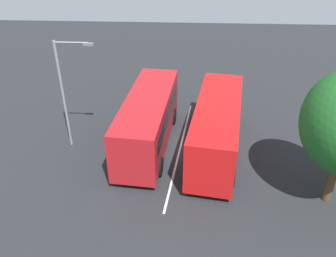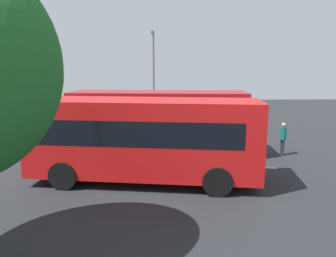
{
  "view_description": "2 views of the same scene",
  "coord_description": "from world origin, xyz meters",
  "views": [
    {
      "loc": [
        -17.98,
        -0.21,
        12.49
      ],
      "look_at": [
        -0.28,
        0.77,
        1.59
      ],
      "focal_mm": 36.74,
      "sensor_mm": 36.0,
      "label": 1
    },
    {
      "loc": [
        0.1,
        -14.56,
        4.6
      ],
      "look_at": [
        0.71,
        -0.33,
        1.85
      ],
      "focal_mm": 34.02,
      "sensor_mm": 36.0,
      "label": 2
    }
  ],
  "objects": [
    {
      "name": "ground_plane",
      "position": [
        0.0,
        0.0,
        0.0
      ],
      "size": [
        61.18,
        61.18,
        0.0
      ],
      "primitive_type": "plane",
      "color": "#232628"
    },
    {
      "name": "bus_far_left",
      "position": [
        -0.31,
        -2.15,
        1.85
      ],
      "size": [
        9.38,
        3.87,
        3.35
      ],
      "rotation": [
        0.0,
        0.0,
        -0.15
      ],
      "color": "red",
      "rests_on": "ground"
    },
    {
      "name": "bus_center_left",
      "position": [
        0.33,
        2.02,
        1.85
      ],
      "size": [
        9.3,
        3.35,
        3.35
      ],
      "rotation": [
        0.0,
        0.0,
        -0.09
      ],
      "color": "#AD191E",
      "rests_on": "ground"
    },
    {
      "name": "pedestrian",
      "position": [
        6.85,
        1.5,
        1.04
      ],
      "size": [
        0.35,
        0.35,
        1.75
      ],
      "rotation": [
        0.0,
        0.0,
        3.24
      ],
      "color": "#232833",
      "rests_on": "ground"
    },
    {
      "name": "street_lamp",
      "position": [
        0.04,
        6.79,
        3.94
      ],
      "size": [
        0.2,
        2.27,
        6.8
      ],
      "rotation": [
        0.0,
        0.0,
        -1.58
      ],
      "color": "gray",
      "rests_on": "ground"
    },
    {
      "name": "lane_stripe_outer_left",
      "position": [
        0.0,
        0.0,
        0.0
      ],
      "size": [
        11.55,
        1.48,
        0.01
      ],
      "primitive_type": "cube",
      "rotation": [
        0.0,
        0.0,
        -0.12
      ],
      "color": "silver",
      "rests_on": "ground"
    }
  ]
}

